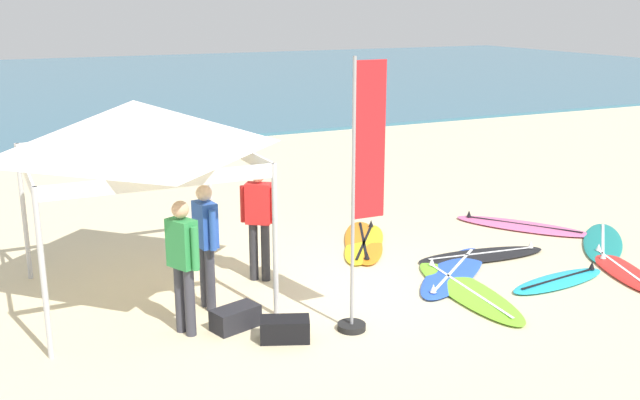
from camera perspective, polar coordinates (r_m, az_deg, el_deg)
The scene contains 18 objects.
ground_plane at distance 10.71m, azimuth 0.92°, elevation -6.79°, with size 80.00×80.00×0.00m, color beige.
sea at distance 39.40m, azimuth -19.05°, elevation 8.53°, with size 80.00×36.00×0.10m, color #386B84.
canopy_tent at distance 10.08m, azimuth -14.16°, elevation 5.46°, with size 2.94×2.94×2.75m.
surfboard_lime at distance 10.71m, azimuth 11.38°, elevation -6.91°, with size 0.89×2.60×0.19m.
surfboard_yellow at distance 12.51m, azimuth 3.47°, elevation -3.37°, with size 1.77×2.11×0.19m.
surfboard_red at distance 12.19m, azimuth 22.39°, elevation -5.04°, with size 1.23×2.09×0.19m.
surfboard_black at distance 12.20m, azimuth 12.46°, elevation -4.20°, with size 2.28×0.87×0.19m.
surfboard_pink at distance 13.95m, azimuth 15.41°, elevation -1.95°, with size 1.99×2.41×0.19m.
surfboard_cyan at distance 11.42m, azimuth 18.04°, elevation -5.96°, with size 1.86×0.71×0.19m.
surfboard_teal at distance 13.42m, azimuth 21.09°, elevation -3.11°, with size 2.11×2.08×0.19m.
surfboard_blue at distance 11.38m, azimuth 10.31°, elevation -5.51°, with size 2.33×2.04×0.19m.
surfboard_orange at distance 12.59m, azimuth 3.38°, elevation -3.25°, with size 1.57×2.39×0.19m.
person_blue at distance 9.80m, azimuth -8.85°, elevation -2.95°, with size 0.27×0.55×1.71m.
person_green at distance 9.09m, azimuth -10.60°, elevation -4.46°, with size 0.35×0.50×1.71m.
person_red at distance 10.71m, azimuth -4.77°, elevation -1.25°, with size 0.46×0.39×1.71m.
banner_flag at distance 8.92m, azimuth 3.22°, elevation -0.66°, with size 0.60×0.36×3.40m.
gear_bag_near_tent at distance 9.45m, azimuth -6.57°, elevation -9.07°, with size 0.60×0.32×0.28m, color #232328.
gear_bag_by_pole at distance 9.09m, azimuth -2.73°, elevation -9.98°, with size 0.60×0.32×0.28m, color black.
Camera 1 is at (-4.42, -8.91, 3.99)m, focal length 41.25 mm.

